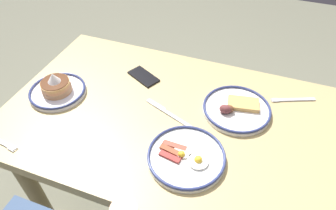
{
  "coord_description": "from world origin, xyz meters",
  "views": [
    {
      "loc": [
        -0.25,
        0.77,
        1.59
      ],
      "look_at": [
        0.05,
        -0.02,
        0.77
      ],
      "focal_mm": 32.18,
      "sensor_mm": 36.0,
      "label": 1
    }
  ],
  "objects_px": {
    "fork_far": "(293,100)",
    "cell_phone": "(144,76)",
    "plate_far_companion": "(57,89)",
    "plate_center_pancakes": "(186,156)",
    "butter_knife": "(169,113)",
    "plate_near_main": "(236,109)"
  },
  "relations": [
    {
      "from": "plate_far_companion",
      "to": "cell_phone",
      "type": "height_order",
      "value": "plate_far_companion"
    },
    {
      "from": "fork_far",
      "to": "plate_center_pancakes",
      "type": "bearing_deg",
      "value": 53.15
    },
    {
      "from": "plate_near_main",
      "to": "fork_far",
      "type": "distance_m",
      "value": 0.25
    },
    {
      "from": "plate_near_main",
      "to": "fork_far",
      "type": "xyz_separation_m",
      "value": [
        -0.21,
        -0.14,
        -0.01
      ]
    },
    {
      "from": "cell_phone",
      "to": "fork_far",
      "type": "bearing_deg",
      "value": -146.39
    },
    {
      "from": "plate_near_main",
      "to": "plate_far_companion",
      "type": "distance_m",
      "value": 0.74
    },
    {
      "from": "plate_center_pancakes",
      "to": "fork_far",
      "type": "distance_m",
      "value": 0.54
    },
    {
      "from": "cell_phone",
      "to": "fork_far",
      "type": "xyz_separation_m",
      "value": [
        -0.64,
        -0.07,
        -0.0
      ]
    },
    {
      "from": "plate_near_main",
      "to": "plate_center_pancakes",
      "type": "distance_m",
      "value": 0.31
    },
    {
      "from": "fork_far",
      "to": "cell_phone",
      "type": "bearing_deg",
      "value": 6.5
    },
    {
      "from": "fork_far",
      "to": "butter_knife",
      "type": "bearing_deg",
      "value": 28.44
    },
    {
      "from": "cell_phone",
      "to": "butter_knife",
      "type": "relative_size",
      "value": 0.66
    },
    {
      "from": "plate_far_companion",
      "to": "plate_center_pancakes",
      "type": "bearing_deg",
      "value": 167.64
    },
    {
      "from": "plate_far_companion",
      "to": "fork_far",
      "type": "height_order",
      "value": "plate_far_companion"
    },
    {
      "from": "cell_phone",
      "to": "plate_center_pancakes",
      "type": "bearing_deg",
      "value": 158.45
    },
    {
      "from": "plate_near_main",
      "to": "butter_knife",
      "type": "relative_size",
      "value": 1.23
    },
    {
      "from": "butter_knife",
      "to": "plate_near_main",
      "type": "bearing_deg",
      "value": -157.5
    },
    {
      "from": "plate_center_pancakes",
      "to": "cell_phone",
      "type": "bearing_deg",
      "value": -48.66
    },
    {
      "from": "cell_phone",
      "to": "butter_knife",
      "type": "bearing_deg",
      "value": 163.69
    },
    {
      "from": "plate_near_main",
      "to": "plate_center_pancakes",
      "type": "relative_size",
      "value": 0.99
    },
    {
      "from": "plate_far_companion",
      "to": "plate_near_main",
      "type": "bearing_deg",
      "value": -168.05
    },
    {
      "from": "fork_far",
      "to": "plate_far_companion",
      "type": "bearing_deg",
      "value": 17.68
    }
  ]
}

